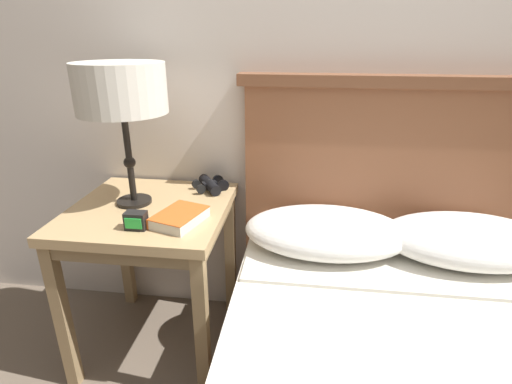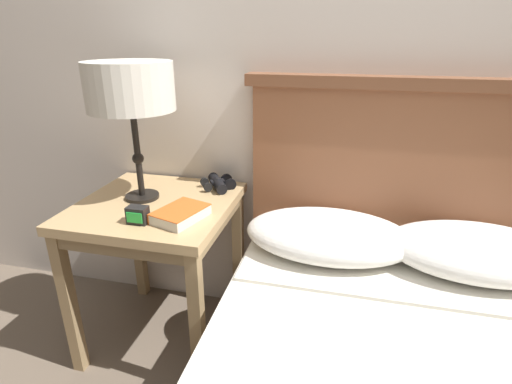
% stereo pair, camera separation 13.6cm
% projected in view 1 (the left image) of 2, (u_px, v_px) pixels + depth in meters
% --- Properties ---
extents(wall_back, '(8.00, 0.06, 2.60)m').
position_uv_depth(wall_back, '(315.00, 17.00, 1.49)').
color(wall_back, silver).
rests_on(wall_back, ground_plane).
extents(nightstand, '(0.58, 0.58, 0.64)m').
position_uv_depth(nightstand, '(151.00, 227.00, 1.53)').
color(nightstand, tan).
rests_on(nightstand, ground_plane).
extents(table_lamp, '(0.31, 0.31, 0.52)m').
position_uv_depth(table_lamp, '(121.00, 91.00, 1.37)').
color(table_lamp, black).
rests_on(table_lamp, nightstand).
extents(book_on_nightstand, '(0.18, 0.22, 0.04)m').
position_uv_depth(book_on_nightstand, '(179.00, 217.00, 1.36)').
color(book_on_nightstand, silver).
rests_on(book_on_nightstand, nightstand).
extents(binoculars_pair, '(0.16, 0.16, 0.05)m').
position_uv_depth(binoculars_pair, '(210.00, 185.00, 1.65)').
color(binoculars_pair, black).
rests_on(binoculars_pair, nightstand).
extents(alarm_clock, '(0.07, 0.05, 0.06)m').
position_uv_depth(alarm_clock, '(136.00, 221.00, 1.32)').
color(alarm_clock, black).
rests_on(alarm_clock, nightstand).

